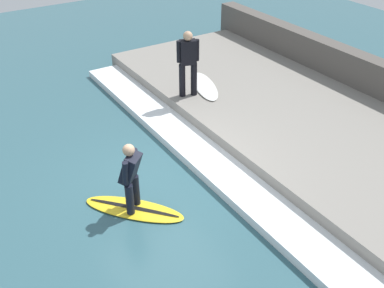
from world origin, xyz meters
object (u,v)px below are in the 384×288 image
object	(u,v)px
surfer_riding	(131,174)
surfer_waiting_near	(188,60)
surfboard_riding	(134,209)
surfboard_waiting_near	(205,86)

from	to	relation	value
surfer_riding	surfer_waiting_near	world-z (taller)	surfer_waiting_near
surfboard_riding	surfer_waiting_near	size ratio (longest dim) A/B	1.10
surfboard_riding	surfer_waiting_near	distance (m)	4.32
surfboard_riding	surfer_riding	world-z (taller)	surfer_riding
surfboard_riding	surfboard_waiting_near	world-z (taller)	surfboard_waiting_near
surfboard_riding	surfboard_waiting_near	size ratio (longest dim) A/B	0.99
surfer_waiting_near	surfboard_waiting_near	xyz separation A→B (m)	(0.63, 0.17, -0.92)
surfboard_waiting_near	surfboard_riding	bearing A→B (deg)	-140.33
surfboard_riding	surfboard_waiting_near	xyz separation A→B (m)	(3.61, 2.99, 0.42)
surfer_riding	surfboard_waiting_near	bearing A→B (deg)	39.67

